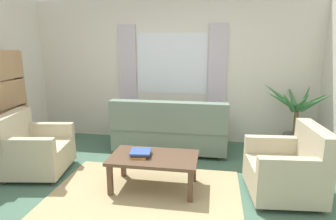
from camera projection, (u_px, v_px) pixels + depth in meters
ground_plane at (144, 196)px, 3.53m from camera, size 6.24×6.24×0.00m
wall_back at (172, 71)px, 5.40m from camera, size 5.32×0.12×2.60m
window_with_curtains at (172, 64)px, 5.29m from camera, size 1.98×0.07×1.40m
area_rug at (144, 196)px, 3.53m from camera, size 2.33×1.70×0.01m
couch at (170, 131)px, 4.91m from camera, size 1.90×0.82×0.92m
armchair_left at (33, 149)px, 4.09m from camera, size 0.94×0.95×0.88m
armchair_right at (289, 169)px, 3.46m from camera, size 0.89×0.91×0.88m
coffee_table at (154, 160)px, 3.64m from camera, size 1.10×0.64×0.44m
book_stack_on_table at (141, 153)px, 3.64m from camera, size 0.28×0.30×0.07m
potted_plant at (295, 121)px, 4.76m from camera, size 1.01×1.22×1.18m
bookshelf at (2, 112)px, 4.34m from camera, size 0.30×0.94×1.72m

